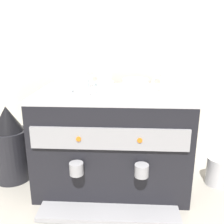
{
  "coord_description": "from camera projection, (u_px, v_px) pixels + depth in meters",
  "views": [
    {
      "loc": [
        0.06,
        -1.12,
        0.71
      ],
      "look_at": [
        0.0,
        0.0,
        0.37
      ],
      "focal_mm": 40.89,
      "sensor_mm": 36.0,
      "label": 1
    }
  ],
  "objects": [
    {
      "name": "ceramic_cup_1",
      "position": [
        104.0,
        89.0,
        1.04
      ],
      "size": [
        0.09,
        0.09,
        0.07
      ],
      "color": "silver",
      "rests_on": "espresso_machine"
    },
    {
      "name": "ceramic_cup_4",
      "position": [
        104.0,
        79.0,
        1.26
      ],
      "size": [
        0.11,
        0.07,
        0.07
      ],
      "color": "silver",
      "rests_on": "espresso_machine"
    },
    {
      "name": "ceramic_cup_0",
      "position": [
        167.0,
        84.0,
        1.11
      ],
      "size": [
        0.1,
        0.07,
        0.08
      ],
      "color": "silver",
      "rests_on": "espresso_machine"
    },
    {
      "name": "tiled_backsplash_wall",
      "position": [
        115.0,
        65.0,
        1.43
      ],
      "size": [
        2.8,
        0.03,
        1.09
      ],
      "primitive_type": "cube",
      "color": "silver",
      "rests_on": "ground_plane"
    },
    {
      "name": "milk_pitcher",
      "position": [
        217.0,
        171.0,
        1.25
      ],
      "size": [
        0.1,
        0.1,
        0.14
      ],
      "primitive_type": "cylinder",
      "color": "#B7B7BC",
      "rests_on": "ground_plane"
    },
    {
      "name": "ceramic_cup_3",
      "position": [
        65.0,
        83.0,
        1.12
      ],
      "size": [
        0.12,
        0.08,
        0.08
      ],
      "color": "silver",
      "rests_on": "espresso_machine"
    },
    {
      "name": "ceramic_cup_5",
      "position": [
        82.0,
        88.0,
        1.05
      ],
      "size": [
        0.07,
        0.11,
        0.08
      ],
      "color": "silver",
      "rests_on": "espresso_machine"
    },
    {
      "name": "ceramic_cup_2",
      "position": [
        80.0,
        80.0,
        1.25
      ],
      "size": [
        0.1,
        0.08,
        0.07
      ],
      "color": "silver",
      "rests_on": "espresso_machine"
    },
    {
      "name": "ceramic_bowl_1",
      "position": [
        135.0,
        84.0,
        1.22
      ],
      "size": [
        0.13,
        0.13,
        0.04
      ],
      "color": "white",
      "rests_on": "espresso_machine"
    },
    {
      "name": "coffee_grinder",
      "position": [
        10.0,
        146.0,
        1.27
      ],
      "size": [
        0.18,
        0.18,
        0.39
      ],
      "color": "black",
      "rests_on": "ground_plane"
    },
    {
      "name": "ground_plane",
      "position": [
        112.0,
        182.0,
        1.28
      ],
      "size": [
        4.0,
        4.0,
        0.0
      ],
      "primitive_type": "plane",
      "color": "#9E998E"
    },
    {
      "name": "ceramic_bowl_0",
      "position": [
        125.0,
        89.0,
        1.11
      ],
      "size": [
        0.1,
        0.1,
        0.04
      ],
      "color": "white",
      "rests_on": "espresso_machine"
    },
    {
      "name": "espresso_machine",
      "position": [
        112.0,
        140.0,
        1.21
      ],
      "size": [
        0.68,
        0.51,
        0.46
      ],
      "color": "black",
      "rests_on": "ground_plane"
    }
  ]
}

